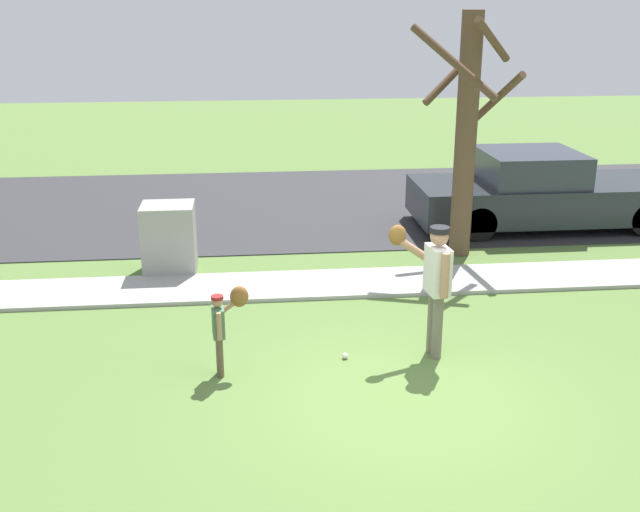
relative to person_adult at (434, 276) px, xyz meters
name	(u,v)px	position (x,y,z in m)	size (l,w,h in m)	color
ground_plane	(356,287)	(-0.58, 2.45, -1.05)	(48.00, 48.00, 0.00)	#567538
sidewalk_strip	(355,283)	(-0.58, 2.55, -1.02)	(36.00, 1.20, 0.06)	#A3A39E
road_surface	(322,204)	(-0.58, 7.55, -1.04)	(36.00, 6.80, 0.02)	#2D2D30
person_adult	(434,276)	(0.00, 0.00, 0.00)	(0.72, 0.59, 1.67)	#6B6656
person_child	(224,320)	(-2.54, -0.24, -0.36)	(0.45, 0.44, 1.05)	brown
baseball	(345,356)	(-1.07, -0.01, -1.01)	(0.07, 0.07, 0.07)	white
utility_cabinet	(169,238)	(-3.50, 3.48, -0.48)	(0.84, 0.75, 1.13)	gray
street_tree_near	(467,128)	(1.47, 3.89, 1.16)	(1.84, 1.88, 4.10)	brown
parked_pickup_dark	(543,193)	(3.55, 5.44, -0.37)	(5.20, 1.95, 1.48)	#23282D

